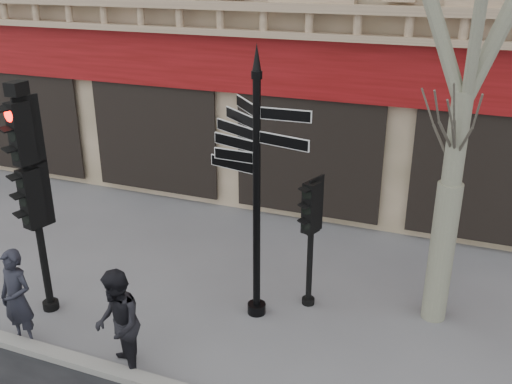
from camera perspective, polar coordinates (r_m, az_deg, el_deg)
ground at (r=9.66m, az=-3.79°, el=-14.33°), size 80.00×80.00×0.00m
fingerpost at (r=8.87m, az=0.07°, el=4.94°), size 2.54×2.54×4.63m
traffic_signal_main at (r=9.87m, az=-21.66°, el=1.70°), size 0.51×0.41×4.04m
traffic_signal_secondary at (r=9.71m, az=5.56°, el=-2.88°), size 0.47×0.40×2.36m
pedestrian_a at (r=9.81m, az=-22.81°, el=-9.79°), size 0.63×0.44×1.65m
pedestrian_b at (r=8.68m, az=-13.66°, el=-12.77°), size 1.01×1.05×1.71m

